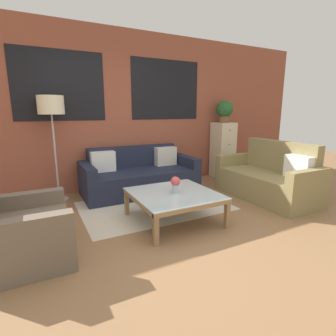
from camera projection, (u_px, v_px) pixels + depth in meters
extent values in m
plane|color=#8E6642|center=(188.00, 241.00, 2.89)|extent=(16.00, 16.00, 0.00)
cube|color=brown|center=(118.00, 111.00, 4.71)|extent=(8.40, 0.08, 2.80)
cube|color=black|center=(60.00, 86.00, 4.16)|extent=(1.40, 0.01, 1.10)
cube|color=black|center=(166.00, 90.00, 5.01)|extent=(1.40, 0.01, 1.10)
cube|color=beige|center=(154.00, 206.00, 3.97)|extent=(2.14, 1.42, 0.00)
cube|color=#1E2338|center=(142.00, 182.00, 4.52)|extent=(1.64, 0.72, 0.40)
cube|color=#1E2338|center=(133.00, 167.00, 4.86)|extent=(1.64, 0.16, 0.78)
cube|color=#1E2338|center=(88.00, 183.00, 4.16)|extent=(0.16, 0.88, 0.58)
cube|color=#1E2338|center=(185.00, 171.00, 4.97)|extent=(0.16, 0.88, 0.58)
cube|color=white|center=(103.00, 162.00, 4.41)|extent=(0.40, 0.16, 0.34)
cube|color=beige|center=(166.00, 156.00, 4.95)|extent=(0.40, 0.16, 0.34)
cube|color=olive|center=(261.00, 186.00, 4.27)|extent=(0.64, 1.35, 0.42)
cube|color=olive|center=(280.00, 169.00, 4.39)|extent=(0.16, 1.35, 0.92)
cube|color=olive|center=(234.00, 170.00, 4.93)|extent=(0.80, 0.14, 0.62)
cube|color=olive|center=(307.00, 192.00, 3.63)|extent=(0.80, 0.14, 0.62)
cube|color=white|center=(298.00, 167.00, 3.90)|extent=(0.16, 0.40, 0.34)
cube|color=#6B5B4C|center=(36.00, 238.00, 2.55)|extent=(0.64, 0.61, 0.40)
cube|color=#6B5B4C|center=(25.00, 250.00, 2.17)|extent=(0.80, 0.14, 0.56)
cube|color=#6B5B4C|center=(26.00, 218.00, 2.82)|extent=(0.80, 0.14, 0.56)
cube|color=silver|center=(174.00, 193.00, 3.36)|extent=(1.03, 1.03, 0.01)
cube|color=#99754C|center=(195.00, 208.00, 2.94)|extent=(1.03, 0.05, 0.05)
cube|color=#99754C|center=(158.00, 186.00, 3.79)|extent=(1.03, 0.05, 0.05)
cube|color=#99754C|center=(138.00, 201.00, 3.14)|extent=(0.05, 1.03, 0.05)
cube|color=#99754C|center=(205.00, 190.00, 3.58)|extent=(0.05, 1.03, 0.05)
cube|color=#99754C|center=(156.00, 229.00, 2.77)|extent=(0.06, 0.05, 0.37)
cube|color=#99754C|center=(227.00, 213.00, 3.20)|extent=(0.05, 0.05, 0.37)
cube|color=#99754C|center=(127.00, 202.00, 3.60)|extent=(0.06, 0.06, 0.37)
cube|color=#99754C|center=(186.00, 192.00, 4.03)|extent=(0.05, 0.06, 0.37)
cylinder|color=#B2B2B7|center=(60.00, 199.00, 4.22)|extent=(0.28, 0.28, 0.02)
cylinder|color=#B2B2B7|center=(56.00, 158.00, 4.08)|extent=(0.03, 0.03, 1.34)
cylinder|color=beige|center=(51.00, 105.00, 3.91)|extent=(0.38, 0.38, 0.28)
cube|color=beige|center=(223.00, 150.00, 5.63)|extent=(0.41, 0.40, 1.17)
sphere|color=#38332D|center=(230.00, 130.00, 5.36)|extent=(0.02, 0.02, 0.02)
sphere|color=#38332D|center=(229.00, 144.00, 5.42)|extent=(0.02, 0.02, 0.02)
sphere|color=#38332D|center=(229.00, 158.00, 5.49)|extent=(0.02, 0.02, 0.02)
sphere|color=#38332D|center=(228.00, 172.00, 5.55)|extent=(0.02, 0.02, 0.02)
cylinder|color=brown|center=(224.00, 119.00, 5.49)|extent=(0.22, 0.22, 0.13)
sphere|color=#285B2D|center=(225.00, 109.00, 5.45)|extent=(0.35, 0.35, 0.35)
cylinder|color=#ADBCC6|center=(175.00, 189.00, 3.33)|extent=(0.08, 0.08, 0.11)
sphere|color=#CC4C4C|center=(175.00, 181.00, 3.31)|extent=(0.12, 0.12, 0.12)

